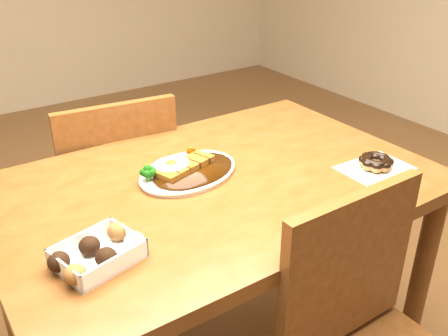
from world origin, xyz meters
TOP-DOWN VIEW (x-y plane):
  - table at (0.00, 0.00)m, footprint 1.20×0.80m
  - chair_far at (-0.10, 0.54)m, footprint 0.47×0.47m
  - katsu_curry_plate at (-0.05, 0.07)m, footprint 0.34×0.27m
  - donut_box at (-0.40, -0.16)m, footprint 0.20×0.16m
  - pon_de_ring at (0.42, -0.20)m, footprint 0.20×0.15m

SIDE VIEW (x-z plane):
  - chair_far at x=-0.10m, z-range 0.04..0.91m
  - table at x=0.00m, z-range 0.28..1.03m
  - katsu_curry_plate at x=-0.05m, z-range 0.74..0.79m
  - pon_de_ring at x=0.42m, z-range 0.75..0.79m
  - donut_box at x=-0.40m, z-range 0.75..0.80m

